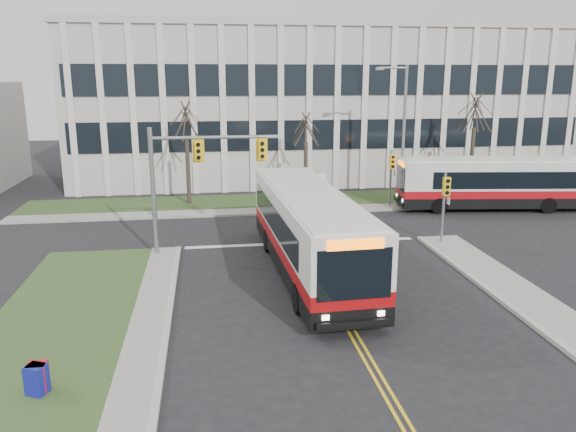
# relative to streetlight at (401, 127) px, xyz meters

# --- Properties ---
(ground) EXTENTS (120.00, 120.00, 0.00)m
(ground) POSITION_rel_streetlight_xyz_m (-8.03, -16.20, -5.19)
(ground) COLOR black
(ground) RESTS_ON ground
(grass_verge) EXTENTS (5.00, 26.00, 0.12)m
(grass_verge) POSITION_rel_streetlight_xyz_m (-18.03, -21.20, -5.13)
(grass_verge) COLOR #344D21
(grass_verge) RESTS_ON ground
(sidewalk_west) EXTENTS (1.20, 26.00, 0.14)m
(sidewalk_west) POSITION_rel_streetlight_xyz_m (-15.03, -21.20, -5.12)
(sidewalk_west) COLOR #9E9B93
(sidewalk_west) RESTS_ON ground
(sidewalk_cross) EXTENTS (44.00, 1.60, 0.14)m
(sidewalk_cross) POSITION_rel_streetlight_xyz_m (-3.03, -1.00, -5.12)
(sidewalk_cross) COLOR #9E9B93
(sidewalk_cross) RESTS_ON ground
(building_lawn) EXTENTS (44.00, 5.00, 0.12)m
(building_lawn) POSITION_rel_streetlight_xyz_m (-3.03, 1.80, -5.13)
(building_lawn) COLOR #344D21
(building_lawn) RESTS_ON ground
(office_building) EXTENTS (40.00, 16.00, 12.00)m
(office_building) POSITION_rel_streetlight_xyz_m (-3.03, 13.80, 0.81)
(office_building) COLOR beige
(office_building) RESTS_ON ground
(mast_arm_signal) EXTENTS (6.11, 0.38, 6.20)m
(mast_arm_signal) POSITION_rel_streetlight_xyz_m (-13.65, -9.04, -0.94)
(mast_arm_signal) COLOR slate
(mast_arm_signal) RESTS_ON ground
(signal_pole_near) EXTENTS (0.34, 0.39, 3.80)m
(signal_pole_near) POSITION_rel_streetlight_xyz_m (-0.83, -9.30, -2.69)
(signal_pole_near) COLOR slate
(signal_pole_near) RESTS_ON ground
(signal_pole_far) EXTENTS (0.34, 0.39, 3.80)m
(signal_pole_far) POSITION_rel_streetlight_xyz_m (-0.83, -0.80, -2.69)
(signal_pole_far) COLOR slate
(signal_pole_far) RESTS_ON ground
(streetlight) EXTENTS (2.15, 0.25, 9.20)m
(streetlight) POSITION_rel_streetlight_xyz_m (0.00, 0.00, 0.00)
(streetlight) COLOR slate
(streetlight) RESTS_ON ground
(directory_sign) EXTENTS (1.50, 0.12, 2.00)m
(directory_sign) POSITION_rel_streetlight_xyz_m (-5.53, 1.30, -4.02)
(directory_sign) COLOR slate
(directory_sign) RESTS_ON ground
(tree_left) EXTENTS (1.80, 1.80, 7.70)m
(tree_left) POSITION_rel_streetlight_xyz_m (-14.03, 1.80, 0.32)
(tree_left) COLOR #42352B
(tree_left) RESTS_ON ground
(tree_mid) EXTENTS (1.80, 1.80, 6.82)m
(tree_mid) POSITION_rel_streetlight_xyz_m (-6.03, 2.00, -0.31)
(tree_mid) COLOR #42352B
(tree_mid) RESTS_ON ground
(tree_right) EXTENTS (1.80, 1.80, 8.25)m
(tree_right) POSITION_rel_streetlight_xyz_m (5.97, 1.80, 0.71)
(tree_right) COLOR #42352B
(tree_right) RESTS_ON ground
(bus_main) EXTENTS (3.46, 13.52, 3.58)m
(bus_main) POSITION_rel_streetlight_xyz_m (-8.42, -12.41, -3.41)
(bus_main) COLOR silver
(bus_main) RESTS_ON ground
(bus_cross) EXTENTS (12.52, 4.19, 3.27)m
(bus_cross) POSITION_rel_streetlight_xyz_m (5.71, -2.20, -3.56)
(bus_cross) COLOR silver
(bus_cross) RESTS_ON ground
(newspaper_box_blue) EXTENTS (0.64, 0.61, 0.95)m
(newspaper_box_blue) POSITION_rel_streetlight_xyz_m (-17.53, -21.24, -4.72)
(newspaper_box_blue) COLOR navy
(newspaper_box_blue) RESTS_ON ground
(newspaper_box_red) EXTENTS (0.51, 0.46, 0.95)m
(newspaper_box_red) POSITION_rel_streetlight_xyz_m (-17.53, -21.12, -4.72)
(newspaper_box_red) COLOR maroon
(newspaper_box_red) RESTS_ON ground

